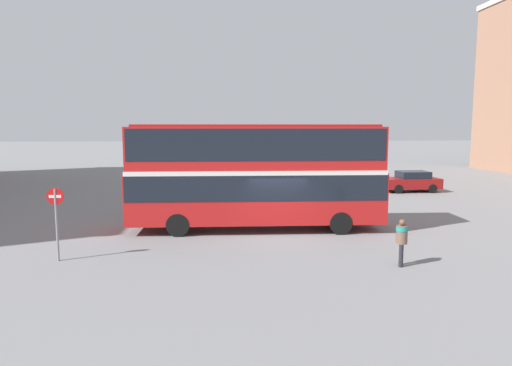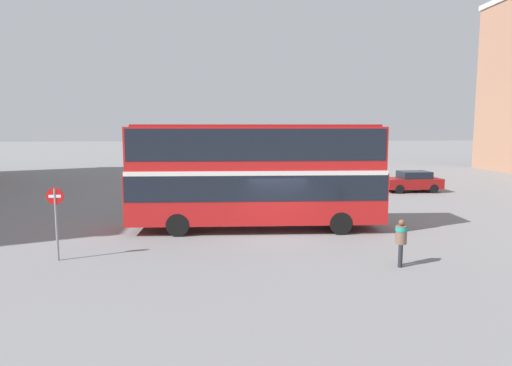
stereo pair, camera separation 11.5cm
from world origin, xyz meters
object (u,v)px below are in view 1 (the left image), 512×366
Objects in this scene: double_decker_bus at (256,170)px; pedestrian_foreground at (402,237)px; parked_car_kerb_far at (411,181)px; no_entry_sign at (56,213)px; parked_car_kerb_near at (217,182)px.

pedestrian_foreground is (4.46, -5.82, -1.75)m from double_decker_bus.
no_entry_sign is (-19.46, -15.38, 0.97)m from parked_car_kerb_far.
parked_car_kerb_far is (7.65, 16.94, -0.24)m from pedestrian_foreground.
parked_car_kerb_near is 1.12× the size of parked_car_kerb_far.
double_decker_bus is 2.84× the size of parked_car_kerb_far.
no_entry_sign reaches higher than parked_car_kerb_near.
double_decker_bus is at bearing 85.49° from parked_car_kerb_near.
double_decker_bus is 7.11× the size of pedestrian_foreground.
parked_car_kerb_far is at bearing 38.33° from no_entry_sign.
pedestrian_foreground is 0.62× the size of no_entry_sign.
no_entry_sign is at bearing 14.72° from pedestrian_foreground.
pedestrian_foreground is at bearing 64.76° from parked_car_kerb_far.
parked_car_kerb_far is at bearing -92.04° from pedestrian_foreground.
double_decker_bus is 8.55m from no_entry_sign.
no_entry_sign reaches higher than parked_car_kerb_far.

